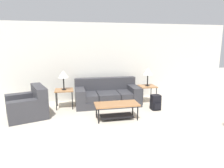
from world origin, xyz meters
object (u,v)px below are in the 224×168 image
at_px(armchair, 28,106).
at_px(coffee_table, 117,108).
at_px(couch, 107,95).
at_px(side_table_left, 64,91).
at_px(table_lamp_right, 148,72).
at_px(backpack, 156,102).
at_px(table_lamp_left, 63,74).
at_px(side_table_right, 147,87).

relative_size(armchair, coffee_table, 1.16).
height_order(couch, side_table_left, couch).
xyz_separation_m(armchair, table_lamp_right, (3.59, 0.55, 0.74)).
bearing_deg(backpack, couch, 147.76).
bearing_deg(side_table_left, table_lamp_left, -82.87).
bearing_deg(table_lamp_left, side_table_right, 0.00).
bearing_deg(table_lamp_left, backpack, -15.80).
xyz_separation_m(couch, backpack, (1.30, -0.82, -0.07)).
bearing_deg(side_table_left, side_table_right, 0.00).
bearing_deg(side_table_right, backpack, -91.97).
bearing_deg(couch, table_lamp_right, -3.33).
relative_size(couch, side_table_left, 3.56).
bearing_deg(armchair, side_table_left, 30.32).
relative_size(table_lamp_right, backpack, 1.32).
bearing_deg(coffee_table, couch, 90.14).
relative_size(couch, armchair, 1.54).
xyz_separation_m(couch, side_table_left, (-1.33, -0.08, 0.22)).
distance_m(side_table_left, table_lamp_right, 2.71).
distance_m(armchair, table_lamp_left, 1.31).
height_order(table_lamp_right, backpack, table_lamp_right).
bearing_deg(side_table_left, armchair, -149.68).
distance_m(side_table_left, backpack, 2.75).
height_order(coffee_table, backpack, backpack).
height_order(coffee_table, side_table_left, side_table_left).
bearing_deg(backpack, side_table_left, 164.20).
bearing_deg(side_table_right, coffee_table, -136.92).
distance_m(side_table_left, table_lamp_left, 0.52).
distance_m(table_lamp_left, backpack, 2.85).
bearing_deg(side_table_left, couch, 3.34).
relative_size(coffee_table, side_table_left, 1.98).
bearing_deg(side_table_left, coffee_table, -42.95).
height_order(couch, table_lamp_left, table_lamp_left).
height_order(couch, backpack, couch).
height_order(side_table_left, table_lamp_right, table_lamp_right).
height_order(couch, coffee_table, couch).
bearing_deg(table_lamp_left, coffee_table, -42.95).
height_order(side_table_right, table_lamp_right, table_lamp_right).
height_order(table_lamp_left, backpack, table_lamp_left).
distance_m(couch, armchair, 2.35).
height_order(armchair, side_table_right, armchair).
relative_size(couch, coffee_table, 1.80).
bearing_deg(table_lamp_right, table_lamp_left, 180.00).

